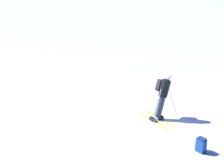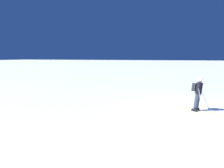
% 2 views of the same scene
% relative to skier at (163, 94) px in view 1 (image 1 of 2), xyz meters
% --- Properties ---
extents(ground_plane, '(300.00, 300.00, 0.00)m').
position_rel_skier_xyz_m(ground_plane, '(-0.45, 0.10, -1.02)').
color(ground_plane, white).
extents(skier, '(1.46, 1.76, 1.85)m').
position_rel_skier_xyz_m(skier, '(0.00, 0.00, 0.00)').
color(skier, yellow).
rests_on(skier, ground).
extents(spare_backpack, '(0.31, 0.36, 0.50)m').
position_rel_skier_xyz_m(spare_backpack, '(-1.65, -2.04, -0.77)').
color(spare_backpack, '#194293').
rests_on(spare_backpack, ground).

